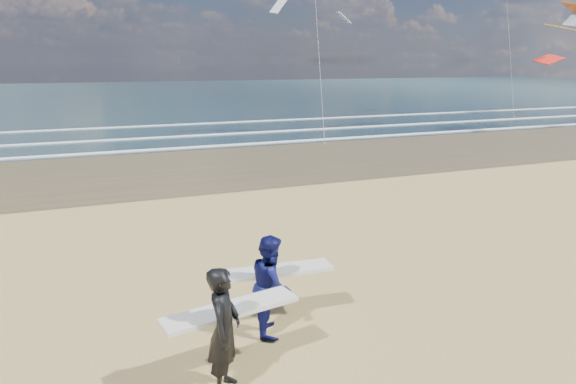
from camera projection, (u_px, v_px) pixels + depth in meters
name	position (u px, v px, depth m)	size (l,w,h in m)	color
wet_sand_strip	(467.00, 145.00, 30.80)	(220.00, 12.00, 0.01)	brown
ocean	(229.00, 93.00, 79.45)	(220.00, 100.00, 0.02)	#172C34
foam_breakers	(378.00, 125.00, 39.89)	(220.00, 11.70, 0.05)	white
surfer_near	(225.00, 328.00, 7.70)	(2.26, 1.24, 2.00)	black
surfer_far	(272.00, 284.00, 9.38)	(2.24, 1.24, 1.88)	#0D114C
kite_1	(318.00, 47.00, 31.94)	(5.47, 4.70, 10.55)	slate
kite_5	(509.00, 32.00, 46.24)	(4.68, 4.62, 14.24)	slate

